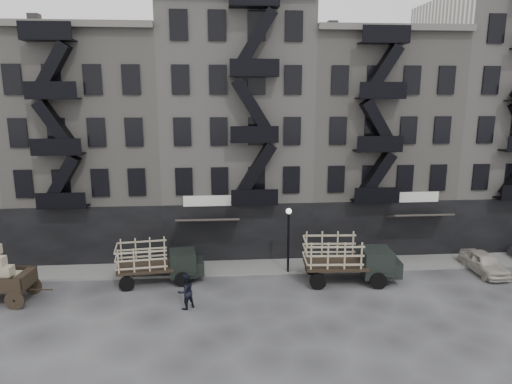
{
  "coord_description": "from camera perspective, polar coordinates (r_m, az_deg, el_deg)",
  "views": [
    {
      "loc": [
        -1.16,
        -24.22,
        11.27
      ],
      "look_at": [
        1.09,
        4.0,
        5.03
      ],
      "focal_mm": 32.0,
      "sensor_mm": 36.0,
      "label": 1
    }
  ],
  "objects": [
    {
      "name": "ground",
      "position": [
        26.74,
        -1.69,
        -12.5
      ],
      "size": [
        140.0,
        140.0,
        0.0
      ],
      "primitive_type": "plane",
      "color": "#38383A",
      "rests_on": "ground"
    },
    {
      "name": "sidewalk",
      "position": [
        30.15,
        -2.05,
        -9.38
      ],
      "size": [
        55.0,
        2.5,
        0.15
      ],
      "primitive_type": "cube",
      "color": "slate",
      "rests_on": "ground"
    },
    {
      "name": "building_midwest",
      "position": [
        35.38,
        -19.09,
        5.63
      ],
      "size": [
        10.0,
        11.35,
        16.2
      ],
      "color": "gray",
      "rests_on": "ground"
    },
    {
      "name": "building_center",
      "position": [
        34.18,
        -2.62,
        7.77
      ],
      "size": [
        10.0,
        11.35,
        18.2
      ],
      "color": "gray",
      "rests_on": "ground"
    },
    {
      "name": "building_mideast",
      "position": [
        36.03,
        13.6,
        6.08
      ],
      "size": [
        10.0,
        11.35,
        16.2
      ],
      "color": "gray",
      "rests_on": "ground"
    },
    {
      "name": "building_east",
      "position": [
        40.15,
        27.54,
        7.8
      ],
      "size": [
        10.0,
        11.35,
        19.2
      ],
      "color": "gray",
      "rests_on": "ground"
    },
    {
      "name": "lamp_post",
      "position": [
        28.44,
        4.08,
        -4.97
      ],
      "size": [
        0.36,
        0.36,
        4.28
      ],
      "color": "black",
      "rests_on": "ground"
    },
    {
      "name": "stake_truck_west",
      "position": [
        28.24,
        -12.23,
        -8.22
      ],
      "size": [
        5.25,
        2.6,
        2.54
      ],
      "rotation": [
        0.0,
        0.0,
        0.12
      ],
      "color": "black",
      "rests_on": "ground"
    },
    {
      "name": "stake_truck_east",
      "position": [
        28.15,
        11.51,
        -7.86
      ],
      "size": [
        5.81,
        2.66,
        2.85
      ],
      "rotation": [
        0.0,
        0.0,
        -0.06
      ],
      "color": "black",
      "rests_on": "ground"
    },
    {
      "name": "car_east",
      "position": [
        32.63,
        26.6,
        -7.91
      ],
      "size": [
        1.65,
        3.94,
        1.33
      ],
      "primitive_type": "imported",
      "rotation": [
        0.0,
        0.0,
        0.02
      ],
      "color": "#B8B0A5",
      "rests_on": "ground"
    },
    {
      "name": "pedestrian_mid",
      "position": [
        24.89,
        -8.79,
        -12.18
      ],
      "size": [
        1.19,
        1.15,
        1.93
      ],
      "primitive_type": "imported",
      "rotation": [
        0.0,
        0.0,
        3.79
      ],
      "color": "black",
      "rests_on": "ground"
    }
  ]
}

